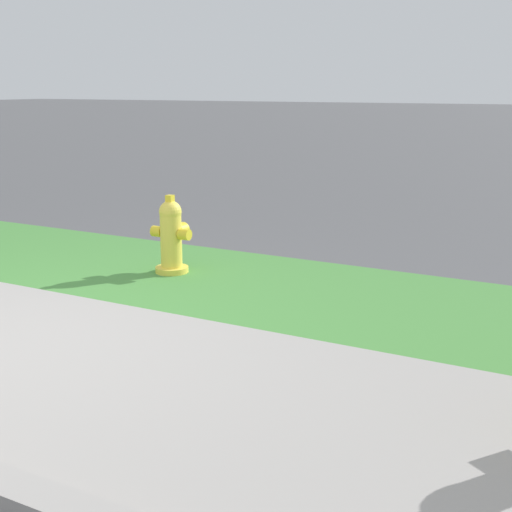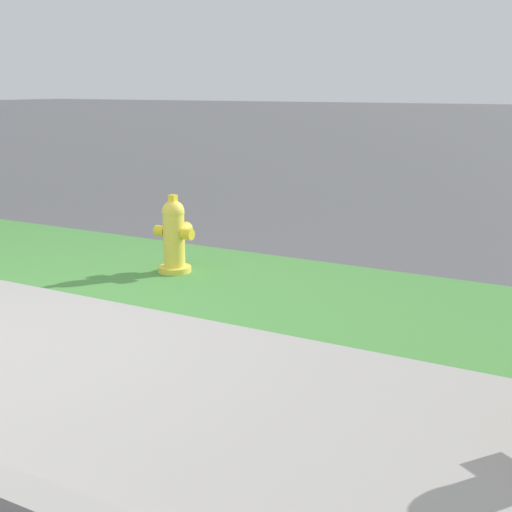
# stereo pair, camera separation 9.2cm
# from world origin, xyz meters

# --- Properties ---
(grass_verge) EXTENTS (18.00, 1.83, 0.01)m
(grass_verge) POSITION_xyz_m (0.00, 1.94, 0.00)
(grass_verge) COLOR #47893D
(grass_verge) RESTS_ON ground
(fire_hydrant_far_end) EXTENTS (0.36, 0.32, 0.64)m
(fire_hydrant_far_end) POSITION_xyz_m (-0.02, 1.94, 0.30)
(fire_hydrant_far_end) COLOR yellow
(fire_hydrant_far_end) RESTS_ON ground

